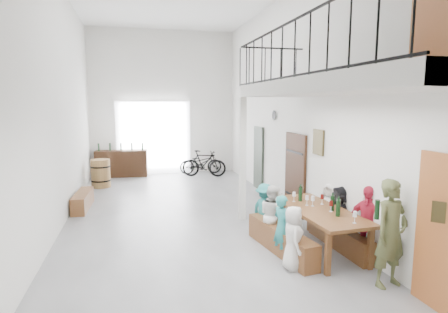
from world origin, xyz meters
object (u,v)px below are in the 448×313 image
object	(u,v)px
tasting_table	(318,213)
side_bench	(83,201)
oak_barrel	(101,173)
host_standing	(391,233)
bench_inner	(281,240)
serving_counter	(122,163)
bicycle_near	(201,163)

from	to	relation	value
tasting_table	side_bench	xyz separation A→B (m)	(-4.64, 3.98, -0.49)
oak_barrel	host_standing	bearing A→B (deg)	-59.40
oak_barrel	bench_inner	bearing A→B (deg)	-60.50
side_bench	serving_counter	world-z (taller)	serving_counter
bench_inner	side_bench	bearing A→B (deg)	126.69
oak_barrel	serving_counter	xyz separation A→B (m)	(0.61, 1.70, 0.04)
serving_counter	bench_inner	bearing A→B (deg)	-64.59
bench_inner	serving_counter	xyz separation A→B (m)	(-3.06, 8.19, 0.26)
oak_barrel	host_standing	size ratio (longest dim) A/B	0.56
host_standing	bicycle_near	world-z (taller)	host_standing
side_bench	oak_barrel	distance (m)	2.58
bicycle_near	side_bench	bearing A→B (deg)	138.05
side_bench	bicycle_near	world-z (taller)	bicycle_near
side_bench	host_standing	world-z (taller)	host_standing
oak_barrel	bicycle_near	size ratio (longest dim) A/B	0.56
bench_inner	oak_barrel	distance (m)	7.46
serving_counter	host_standing	world-z (taller)	host_standing
side_bench	bicycle_near	distance (m)	5.64
side_bench	serving_counter	xyz separation A→B (m)	(0.87, 4.26, 0.28)
serving_counter	side_bench	bearing A→B (deg)	-96.55
tasting_table	oak_barrel	bearing A→B (deg)	120.88
side_bench	bicycle_near	size ratio (longest dim) A/B	0.93
side_bench	bicycle_near	xyz separation A→B (m)	(3.86, 4.11, 0.22)
serving_counter	host_standing	distance (m)	10.62
tasting_table	side_bench	size ratio (longest dim) A/B	1.54
tasting_table	host_standing	world-z (taller)	host_standing
side_bench	serving_counter	size ratio (longest dim) A/B	0.81
tasting_table	bench_inner	world-z (taller)	tasting_table
bench_inner	host_standing	world-z (taller)	host_standing
host_standing	bicycle_near	distance (m)	9.69
bench_inner	oak_barrel	world-z (taller)	oak_barrel
tasting_table	bicycle_near	bearing A→B (deg)	92.56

